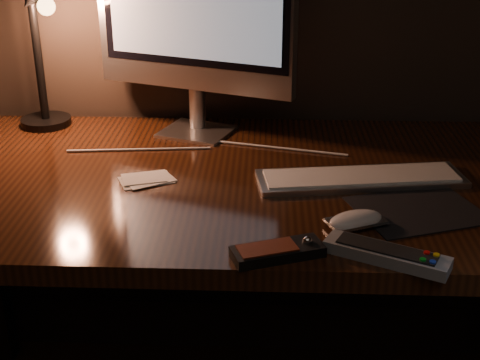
{
  "coord_description": "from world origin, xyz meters",
  "views": [
    {
      "loc": [
        0.03,
        0.57,
        1.31
      ],
      "look_at": [
        -0.02,
        1.73,
        0.79
      ],
      "focal_mm": 50.0,
      "sensor_mm": 36.0,
      "label": 1
    }
  ],
  "objects_px": {
    "desk": "(252,216)",
    "monitor": "(193,6)",
    "tv_remote": "(386,254)",
    "keyboard": "(361,178)",
    "desk_lamp": "(39,14)",
    "mouse": "(356,222)",
    "media_remote": "(278,251)"
  },
  "relations": [
    {
      "from": "keyboard",
      "to": "tv_remote",
      "type": "relative_size",
      "value": 2.08
    },
    {
      "from": "keyboard",
      "to": "desk_lamp",
      "type": "distance_m",
      "value": 0.83
    },
    {
      "from": "keyboard",
      "to": "media_remote",
      "type": "relative_size",
      "value": 2.63
    },
    {
      "from": "keyboard",
      "to": "media_remote",
      "type": "distance_m",
      "value": 0.36
    },
    {
      "from": "desk",
      "to": "desk_lamp",
      "type": "bearing_deg",
      "value": 158.57
    },
    {
      "from": "desk",
      "to": "tv_remote",
      "type": "bearing_deg",
      "value": -60.82
    },
    {
      "from": "media_remote",
      "to": "desk",
      "type": "bearing_deg",
      "value": 76.92
    },
    {
      "from": "tv_remote",
      "to": "mouse",
      "type": "bearing_deg",
      "value": 133.61
    },
    {
      "from": "mouse",
      "to": "desk_lamp",
      "type": "bearing_deg",
      "value": 120.89
    },
    {
      "from": "media_remote",
      "to": "desk_lamp",
      "type": "height_order",
      "value": "desk_lamp"
    },
    {
      "from": "tv_remote",
      "to": "desk_lamp",
      "type": "distance_m",
      "value": 0.99
    },
    {
      "from": "desk",
      "to": "media_remote",
      "type": "distance_m",
      "value": 0.43
    },
    {
      "from": "desk",
      "to": "mouse",
      "type": "bearing_deg",
      "value": -56.76
    },
    {
      "from": "monitor",
      "to": "media_remote",
      "type": "xyz_separation_m",
      "value": [
        0.19,
        -0.59,
        -0.3
      ]
    },
    {
      "from": "desk",
      "to": "media_remote",
      "type": "bearing_deg",
      "value": -82.85
    },
    {
      "from": "mouse",
      "to": "desk_lamp",
      "type": "relative_size",
      "value": 0.24
    },
    {
      "from": "monitor",
      "to": "desk_lamp",
      "type": "xyz_separation_m",
      "value": [
        -0.36,
        0.01,
        -0.02
      ]
    },
    {
      "from": "mouse",
      "to": "monitor",
      "type": "bearing_deg",
      "value": 101.02
    },
    {
      "from": "monitor",
      "to": "desk",
      "type": "bearing_deg",
      "value": -31.86
    },
    {
      "from": "monitor",
      "to": "tv_remote",
      "type": "distance_m",
      "value": 0.76
    },
    {
      "from": "keyboard",
      "to": "mouse",
      "type": "bearing_deg",
      "value": -108.01
    },
    {
      "from": "desk",
      "to": "mouse",
      "type": "xyz_separation_m",
      "value": [
        0.19,
        -0.29,
        0.14
      ]
    },
    {
      "from": "mouse",
      "to": "media_remote",
      "type": "distance_m",
      "value": 0.18
    },
    {
      "from": "desk_lamp",
      "to": "tv_remote",
      "type": "bearing_deg",
      "value": -20.39
    },
    {
      "from": "desk",
      "to": "keyboard",
      "type": "distance_m",
      "value": 0.28
    },
    {
      "from": "tv_remote",
      "to": "desk_lamp",
      "type": "relative_size",
      "value": 0.48
    },
    {
      "from": "desk",
      "to": "monitor",
      "type": "distance_m",
      "value": 0.49
    },
    {
      "from": "media_remote",
      "to": "desk_lamp",
      "type": "relative_size",
      "value": 0.38
    },
    {
      "from": "desk",
      "to": "desk_lamp",
      "type": "relative_size",
      "value": 3.79
    },
    {
      "from": "tv_remote",
      "to": "monitor",
      "type": "bearing_deg",
      "value": 148.16
    },
    {
      "from": "monitor",
      "to": "keyboard",
      "type": "xyz_separation_m",
      "value": [
        0.37,
        -0.27,
        -0.3
      ]
    },
    {
      "from": "monitor",
      "to": "media_remote",
      "type": "bearing_deg",
      "value": -51.27
    }
  ]
}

